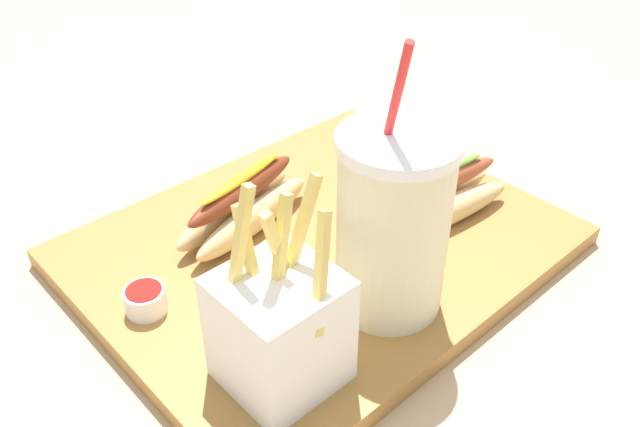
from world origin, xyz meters
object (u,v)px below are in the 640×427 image
fries_basket (280,328)px  ketchup_cup_1 (145,299)px  hot_dog_2 (244,206)px  hot_dog_1 (430,201)px  soda_cup (393,224)px

fries_basket → ketchup_cup_1: 0.14m
hot_dog_2 → hot_dog_1: bearing=140.6°
fries_basket → hot_dog_1: 0.25m
soda_cup → fries_basket: 0.13m
hot_dog_1 → hot_dog_2: 0.19m
ketchup_cup_1 → soda_cup: bearing=141.0°
fries_basket → hot_dog_2: 0.20m
hot_dog_2 → ketchup_cup_1: bearing=16.2°
soda_cup → ketchup_cup_1: (0.16, -0.13, -0.07)m
fries_basket → hot_dog_1: fries_basket is taller
hot_dog_1 → ketchup_cup_1: bearing=-15.7°
hot_dog_2 → ketchup_cup_1: hot_dog_2 is taller
soda_cup → ketchup_cup_1: bearing=-39.0°
fries_basket → hot_dog_1: (-0.24, -0.05, -0.03)m
hot_dog_1 → hot_dog_2: hot_dog_2 is taller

